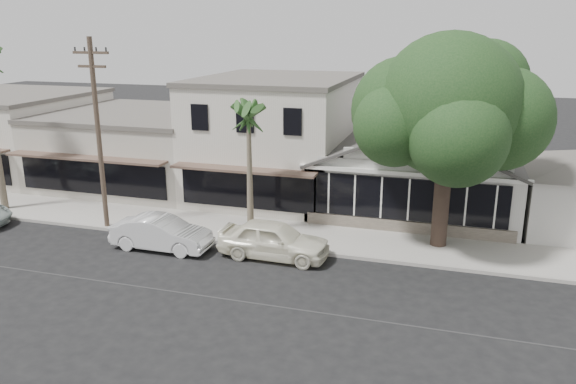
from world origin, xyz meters
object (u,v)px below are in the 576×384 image
(utility_pole, at_px, (98,131))
(shade_tree, at_px, (447,109))
(car_0, at_px, (274,240))
(car_1, at_px, (161,233))

(utility_pole, relative_size, shade_tree, 0.97)
(utility_pole, xyz_separation_m, car_0, (8.85, -1.05, -3.99))
(car_0, distance_m, shade_tree, 9.09)
(utility_pole, xyz_separation_m, car_1, (3.85, -1.57, -4.06))
(car_1, relative_size, shade_tree, 0.48)
(utility_pole, bearing_deg, car_0, -6.78)
(utility_pole, xyz_separation_m, shade_tree, (15.39, 2.36, 1.33))
(utility_pole, relative_size, car_0, 1.91)
(utility_pole, distance_m, car_0, 9.77)
(car_0, relative_size, car_1, 1.06)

